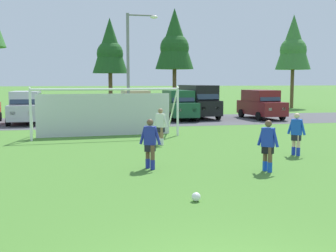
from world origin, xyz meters
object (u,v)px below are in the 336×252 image
Objects in this scene: soccer_goal at (106,111)px; parked_car_slot_right at (179,105)px; player_winger_left at (296,134)px; parked_car_slot_far_right at (198,101)px; soccer_ball at (196,197)px; parked_car_slot_end at (261,104)px; parked_car_slot_center at (69,110)px; parked_car_slot_center_left at (26,107)px; player_defender_far at (268,146)px; street_lamp at (131,69)px; parked_car_slot_center_right at (136,105)px; player_striker_near at (150,144)px; player_midfield_center at (160,127)px.

soccer_goal is 10.13m from parked_car_slot_right.
player_winger_left is 0.33× the size of parked_car_slot_far_right.
soccer_ball is at bearing -84.13° from soccer_goal.
parked_car_slot_right and parked_car_slot_end have the same top height.
parked_car_slot_far_right is (7.65, 9.15, 0.05)m from soccer_goal.
parked_car_slot_center_left is at bearing -173.90° from parked_car_slot_center.
player_defender_far is (4.43, -9.77, -0.47)m from soccer_goal.
parked_car_slot_center is at bearing -178.01° from parked_car_slot_right.
parked_car_slot_center_right is at bearing 79.35° from street_lamp.
parked_car_slot_right reaches higher than player_defender_far.
player_striker_near is at bearing -110.95° from parked_car_slot_far_right.
parked_car_slot_center_right is at bearing 95.23° from player_defender_far.
parked_car_slot_end is at bearing -4.00° from parked_car_slot_right.
street_lamp reaches higher than parked_car_slot_center_right.
parked_car_slot_far_right reaches higher than soccer_ball.
street_lamp reaches higher than parked_car_slot_center.
player_winger_left is at bearing -75.73° from parked_car_slot_center_right.
parked_car_slot_far_right reaches higher than parked_car_slot_end.
parked_car_slot_center_left is at bearing 121.78° from soccer_goal.
parked_car_slot_right is at bearing 93.38° from player_winger_left.
parked_car_slot_end is at bearing -16.52° from parked_car_slot_far_right.
parked_car_slot_far_right is at bearing 87.01° from player_winger_left.
player_defender_far is 19.21m from parked_car_slot_end.
soccer_goal is at bearing 95.87° from soccer_ball.
player_striker_near is 17.57m from parked_car_slot_right.
street_lamp is at bearing -100.65° from parked_car_slot_center_right.
player_winger_left is 15.55m from parked_car_slot_right.
player_striker_near is 6.08m from player_winger_left.
street_lamp is at bearing 63.98° from soccer_goal.
street_lamp is at bearing 114.23° from player_winger_left.
soccer_goal reaches higher than player_midfield_center.
player_winger_left is at bearing -60.14° from parked_car_slot_center.
player_midfield_center is at bearing -107.31° from parked_car_slot_right.
player_midfield_center is (0.90, 8.97, 0.71)m from soccer_ball.
parked_car_slot_center is at bearing 119.86° from player_winger_left.
parked_car_slot_center_right is (2.75, 8.62, -0.18)m from soccer_goal.
street_lamp is (3.80, -4.23, 2.70)m from parked_car_slot_center.
parked_car_slot_center_left is (-6.05, 20.22, 1.00)m from soccer_ball.
parked_car_slot_center_left is 0.98× the size of parked_car_slot_end.
player_midfield_center is at bearing -92.61° from parked_car_slot_center_right.
street_lamp reaches higher than player_striker_near.
soccer_goal is 10.74m from player_defender_far.
parked_car_slot_center_left and parked_car_slot_end have the same top height.
parked_car_slot_end reaches higher than player_striker_near.
soccer_ball is at bearing -80.97° from parked_car_slot_center.
parked_car_slot_center_right is (-1.68, 18.39, 0.29)m from player_defender_far.
soccer_goal is 1.63× the size of parked_car_slot_center_right.
parked_car_slot_far_right reaches higher than player_striker_near.
player_defender_far is at bearing -65.62° from soccer_goal.
parked_car_slot_center_left is at bearing -173.23° from parked_car_slot_far_right.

